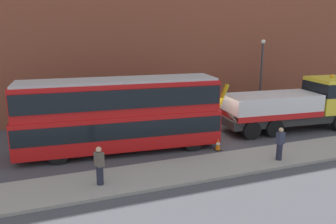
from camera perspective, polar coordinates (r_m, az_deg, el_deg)
ground_plane at (r=21.68m, az=8.13°, el=-4.20°), size 120.00×120.00×0.00m
near_kerb at (r=18.31m, az=14.46°, el=-7.74°), size 60.00×2.80×0.15m
building_facade at (r=26.95m, az=1.37°, el=16.87°), size 60.00×1.50×16.00m
recovery_tow_truck at (r=24.16m, az=20.60°, el=1.25°), size 10.23×3.37×3.67m
double_decker_bus at (r=18.68m, az=-8.13°, el=-0.05°), size 11.18×3.45×4.06m
pedestrian_onlooker at (r=14.90m, az=-11.46°, el=-8.94°), size 0.41×0.47×1.71m
pedestrian_bystander at (r=18.14m, az=18.32°, el=-5.17°), size 0.45×0.36×1.71m
traffic_cone_near_bus at (r=19.33m, az=8.42°, el=-5.42°), size 0.36×0.36×0.72m
street_lamp at (r=28.34m, az=15.45°, el=6.92°), size 0.36×0.36×5.83m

